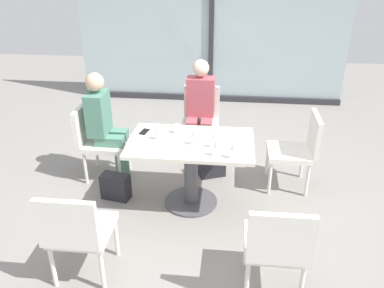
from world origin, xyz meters
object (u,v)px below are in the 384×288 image
object	(u,v)px
chair_front_left	(77,230)
wine_glass_4	(215,135)
handbag_1	(212,165)
coffee_cup	(177,129)
handbag_0	(116,187)
dining_table_main	(191,159)
wine_glass_2	(195,132)
person_far_left	(104,122)
wine_glass_0	(234,145)
wine_glass_1	(217,143)
chair_near_window	(201,118)
chair_far_right	(299,147)
person_near_window	(200,106)
chair_front_right	(277,244)
cell_phone_on_table	(144,132)
wine_glass_3	(159,127)
chair_far_left	(97,137)

from	to	relation	value
chair_front_left	wine_glass_4	xyz separation A→B (m)	(1.00, 1.06, 0.37)
handbag_1	coffee_cup	bearing A→B (deg)	-152.85
wine_glass_4	handbag_0	bearing A→B (deg)	173.80
dining_table_main	wine_glass_2	bearing A→B (deg)	-56.36
person_far_left	wine_glass_0	size ratio (longest dim) A/B	6.81
wine_glass_1	wine_glass_4	world-z (taller)	same
chair_near_window	chair_far_right	bearing A→B (deg)	-31.98
chair_front_left	chair_far_right	bearing A→B (deg)	40.59
chair_far_right	wine_glass_4	distance (m)	1.12
person_near_window	wine_glass_0	world-z (taller)	person_near_window
wine_glass_0	chair_front_right	bearing A→B (deg)	-68.64
chair_near_window	wine_glass_0	world-z (taller)	wine_glass_0
handbag_1	chair_front_right	bearing A→B (deg)	-93.79
handbag_0	handbag_1	bearing A→B (deg)	41.50
wine_glass_2	person_far_left	bearing A→B (deg)	153.79
chair_front_left	wine_glass_4	distance (m)	1.50
dining_table_main	person_far_left	bearing A→B (deg)	155.97
cell_phone_on_table	handbag_1	xyz separation A→B (m)	(0.69, 0.42, -0.59)
chair_front_right	cell_phone_on_table	bearing A→B (deg)	133.51
person_far_left	wine_glass_2	xyz separation A→B (m)	(1.07, -0.53, 0.16)
chair_far_right	wine_glass_1	size ratio (longest dim) A/B	4.70
chair_front_right	wine_glass_0	bearing A→B (deg)	111.36
person_far_left	person_near_window	world-z (taller)	same
wine_glass_1	wine_glass_4	size ratio (longest dim) A/B	1.00
wine_glass_0	wine_glass_1	distance (m)	0.16
coffee_cup	handbag_0	bearing A→B (deg)	-165.18
person_far_left	handbag_0	bearing A→B (deg)	-65.26
chair_near_window	person_near_window	bearing A→B (deg)	-90.00
dining_table_main	wine_glass_3	world-z (taller)	wine_glass_3
chair_far_right	handbag_1	size ratio (longest dim) A/B	2.90
chair_far_left	chair_far_right	xyz separation A→B (m)	(2.27, 0.00, 0.00)
chair_near_window	handbag_0	size ratio (longest dim) A/B	2.90
cell_phone_on_table	chair_front_left	bearing A→B (deg)	-90.04
person_near_window	wine_glass_1	xyz separation A→B (m)	(0.27, -1.34, 0.16)
coffee_cup	cell_phone_on_table	distance (m)	0.35
wine_glass_2	handbag_1	world-z (taller)	wine_glass_2
wine_glass_3	handbag_0	size ratio (longest dim) A/B	0.62
chair_far_left	wine_glass_2	distance (m)	1.35
handbag_0	chair_front_left	bearing A→B (deg)	-75.51
cell_phone_on_table	wine_glass_4	bearing A→B (deg)	-9.54
chair_far_left	wine_glass_2	bearing A→B (deg)	-24.08
wine_glass_4	handbag_1	world-z (taller)	wine_glass_4
wine_glass_4	coffee_cup	size ratio (longest dim) A/B	2.06
dining_table_main	cell_phone_on_table	xyz separation A→B (m)	(-0.51, 0.17, 0.20)
chair_far_left	person_near_window	size ratio (longest dim) A/B	0.69
chair_front_left	wine_glass_1	xyz separation A→B (m)	(1.03, 0.89, 0.37)
dining_table_main	chair_near_window	xyz separation A→B (m)	(0.00, 1.17, -0.03)
dining_table_main	wine_glass_0	distance (m)	0.62
cell_phone_on_table	handbag_0	bearing A→B (deg)	-142.08
wine_glass_3	wine_glass_4	world-z (taller)	same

